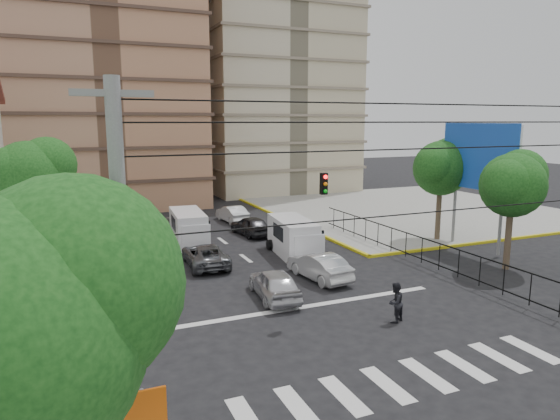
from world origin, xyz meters
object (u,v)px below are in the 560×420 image
car_silver_front_left (274,284)px  traffic_light_nw (114,226)px  van_right_lane (295,238)px  pedestrian_crosswalk (395,302)px  van_left_lane (189,229)px  car_white_front_right (319,266)px

car_silver_front_left → traffic_light_nw: bearing=-31.0°
van_right_lane → car_silver_front_left: (-4.13, -6.63, -0.39)m
van_right_lane → pedestrian_crosswalk: bearing=-86.0°
van_left_lane → car_silver_front_left: 12.18m
traffic_light_nw → car_silver_front_left: (6.73, -5.00, -2.39)m
car_silver_front_left → van_right_lane: bearing=-116.3°
traffic_light_nw → car_silver_front_left: traffic_light_nw is taller
traffic_light_nw → van_right_lane: (10.86, 1.63, -2.00)m
car_white_front_right → van_right_lane: bearing=-105.8°
van_right_lane → van_left_lane: bearing=141.8°
car_white_front_right → van_left_lane: bearing=-72.2°
van_left_lane → pedestrian_crosswalk: size_ratio=2.99×
traffic_light_nw → van_right_lane: bearing=8.5°
van_left_lane → pedestrian_crosswalk: van_left_lane is taller
car_silver_front_left → car_white_front_right: 3.75m
car_white_front_right → pedestrian_crosswalk: bearing=85.9°
car_silver_front_left → car_white_front_right: bearing=-146.7°
van_left_lane → car_white_front_right: 11.35m
car_silver_front_left → pedestrian_crosswalk: bearing=133.1°
traffic_light_nw → pedestrian_crosswalk: traffic_light_nw is taller
van_left_lane → pedestrian_crosswalk: bearing=-69.3°
van_left_lane → car_silver_front_left: (1.32, -12.10, -0.37)m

